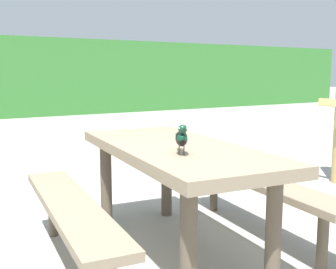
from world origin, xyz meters
name	(u,v)px	position (x,y,z in m)	size (l,w,h in m)	color
picnic_table_foreground	(175,172)	(0.37, 0.22, 0.56)	(1.85, 1.88, 0.74)	#84725B
bird_grackle	(182,137)	(0.21, -0.10, 0.84)	(0.16, 0.27, 0.18)	black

